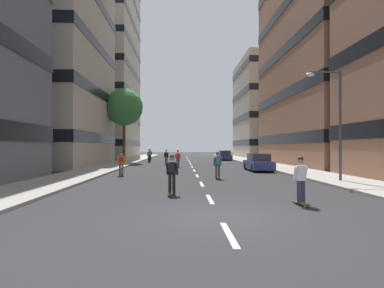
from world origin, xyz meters
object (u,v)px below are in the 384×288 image
Objects in this scene: street_tree_near at (124,107)px; skater_3 at (166,156)px; skater_6 at (301,178)px; skater_1 at (178,158)px; skater_4 at (218,164)px; parked_car_near at (225,156)px; skater_2 at (121,162)px; streetlamp_right at (334,113)px; skater_7 at (150,154)px; parked_car_mid at (258,163)px; skater_0 at (149,155)px; skater_5 at (172,172)px.

skater_3 is (5.69, -3.77, -6.30)m from street_tree_near.
street_tree_near is at bearing 111.75° from skater_6.
skater_4 is at bearing -76.77° from skater_1.
parked_car_near is 2.47× the size of skater_2.
skater_1 is 11.97m from skater_4.
streetlamp_right is 3.65× the size of skater_6.
streetlamp_right is 3.65× the size of skater_7.
skater_0 reaches higher than parked_car_mid.
skater_0 and skater_7 have the same top height.
skater_1 is 1.00× the size of skater_6.
skater_6 is (4.68, -20.85, 0.00)m from skater_1.
skater_1 is at bearing 102.66° from skater_6.
skater_5 is at bearing -155.62° from streetlamp_right.
skater_7 is (-4.13, 31.88, 0.00)m from skater_5.
street_tree_near reaches higher than parked_car_near.
skater_1 is 18.28m from skater_5.
skater_2 is 1.00× the size of skater_4.
parked_car_near is at bearing 86.25° from skater_6.
skater_4 is at bearing -72.17° from skater_0.
skater_7 is (-6.96, 25.26, 0.00)m from skater_4.
parked_car_mid is at bearing -51.99° from skater_0.
skater_1 and skater_2 have the same top height.
skater_3 is (-1.44, 4.99, 0.00)m from skater_1.
skater_2 is 14.44m from skater_6.
skater_1 is at bearing 123.84° from streetlamp_right.
skater_3 reaches higher than parked_car_mid.
skater_7 is at bearing 116.23° from streetlamp_right.
skater_6 is (-2.40, -15.72, 0.29)m from parked_car_mid.
skater_0 is at bearing 121.94° from skater_3.
skater_2 reaches higher than parked_car_mid.
skater_2 is (-4.02, -9.33, 0.03)m from skater_1.
streetlamp_right reaches higher than skater_3.
parked_car_mid is at bearing 20.72° from skater_2.
skater_4 is 26.20m from skater_7.
skater_0 is at bearing 107.83° from skater_4.
skater_6 is (1.94, -9.19, -0.03)m from skater_4.
skater_2 is 14.54m from skater_3.
skater_2 and skater_6 have the same top height.
streetlamp_right is (16.51, -22.74, -3.15)m from street_tree_near.
streetlamp_right reaches higher than skater_2.
skater_1 is (-7.08, 5.12, 0.29)m from parked_car_mid.
skater_2 is (-11.11, -4.20, 0.32)m from parked_car_mid.
skater_7 is (-11.30, 18.73, 0.32)m from parked_car_mid.
skater_0 is at bearing 113.52° from skater_1.
parked_car_mid is at bearing -44.32° from street_tree_near.
skater_2 is at bearing -113.84° from parked_car_near.
skater_7 is (-0.35, 4.71, 0.00)m from skater_0.
street_tree_near is 5.40× the size of skater_6.
streetlamp_right is 26.62m from skater_0.
skater_7 is (-4.22, 13.60, 0.03)m from skater_1.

